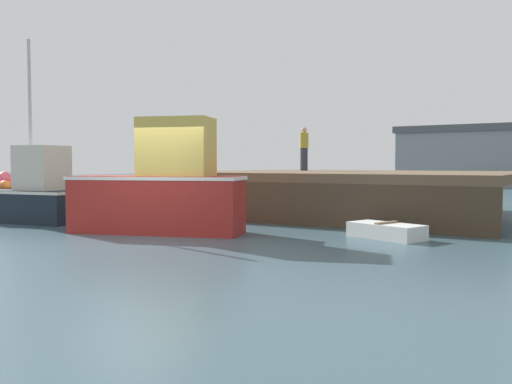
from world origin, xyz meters
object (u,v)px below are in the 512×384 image
fishing_boat_near_right (162,189)px  mooring_buoy_foreground (89,217)px  fishing_boat_near_left (33,194)px  rowboat (386,231)px  dockworker (304,149)px

fishing_boat_near_right → mooring_buoy_foreground: bearing=-170.9°
fishing_boat_near_left → fishing_boat_near_right: 4.90m
rowboat → dockworker: size_ratio=1.10×
fishing_boat_near_left → mooring_buoy_foreground: fishing_boat_near_left is taller
mooring_buoy_foreground → rowboat: bearing=17.8°
dockworker → mooring_buoy_foreground: (-1.56, -9.15, -1.95)m
fishing_boat_near_left → mooring_buoy_foreground: size_ratio=7.95×
fishing_boat_near_left → rowboat: size_ratio=2.85×
rowboat → mooring_buoy_foreground: mooring_buoy_foreground is taller
fishing_boat_near_right → mooring_buoy_foreground: (-2.14, -0.34, -0.75)m
dockworker → rowboat: bearing=-51.5°
fishing_boat_near_right → dockworker: dockworker is taller
fishing_boat_near_left → rowboat: 10.00m
mooring_buoy_foreground → fishing_boat_near_right: bearing=9.1°
fishing_boat_near_right → rowboat: fishing_boat_near_right is taller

